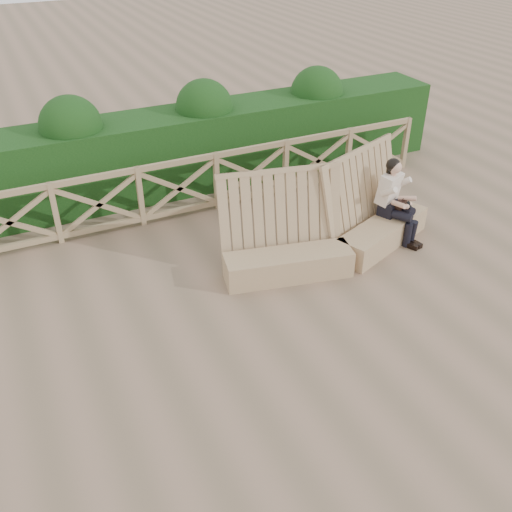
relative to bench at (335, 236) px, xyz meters
name	(u,v)px	position (x,y,z in m)	size (l,w,h in m)	color
ground	(267,326)	(-1.75, -1.10, -0.39)	(60.00, 60.00, 0.00)	brown
bench	(335,236)	(0.00, 0.00, 0.00)	(3.86, 1.41, 1.55)	#9E7E5A
woman	(395,198)	(1.22, 0.14, 0.35)	(0.58, 0.92, 1.41)	black
guardrail	(179,188)	(-1.75, 2.40, 0.17)	(10.10, 0.09, 1.10)	#8B7850
hedge	(158,155)	(-1.75, 3.60, 0.36)	(12.00, 1.20, 1.50)	black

